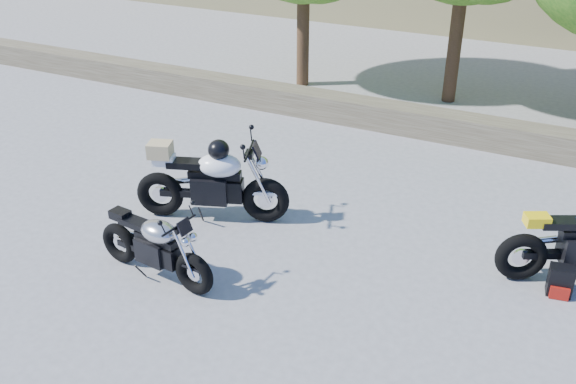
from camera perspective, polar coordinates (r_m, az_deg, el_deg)
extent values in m
plane|color=slate|center=(8.28, -4.36, -7.23)|extent=(90.00, 90.00, 0.00)
cube|color=brown|center=(12.64, 8.34, 6.77)|extent=(22.00, 0.55, 0.50)
cylinder|color=#382314|center=(14.67, 1.36, 15.17)|extent=(0.28, 0.28, 3.02)
cylinder|color=#382314|center=(13.99, 14.84, 14.36)|extent=(0.28, 0.28, 3.36)
torus|color=black|center=(7.84, -8.34, -7.20)|extent=(0.57, 0.20, 0.56)
torus|color=black|center=(8.61, -14.73, -4.40)|extent=(0.57, 0.20, 0.56)
cylinder|color=silver|center=(7.84, -8.34, -7.20)|extent=(0.19, 0.06, 0.19)
cylinder|color=silver|center=(8.61, -14.73, -4.40)|extent=(0.19, 0.06, 0.19)
cube|color=black|center=(8.17, -11.85, -5.09)|extent=(0.45, 0.31, 0.31)
cube|color=black|center=(8.03, -11.67, -4.08)|extent=(0.62, 0.21, 0.09)
ellipsoid|color=#B3B3B8|center=(7.93, -11.43, -3.46)|extent=(0.54, 0.39, 0.27)
cube|color=black|center=(8.17, -13.39, -2.67)|extent=(0.46, 0.24, 0.08)
cube|color=black|center=(8.33, -14.69, -1.94)|extent=(0.26, 0.20, 0.11)
cylinder|color=black|center=(7.61, -9.66, -2.94)|extent=(0.09, 0.58, 0.03)
sphere|color=silver|center=(7.60, -8.78, -4.20)|extent=(0.16, 0.16, 0.16)
torus|color=black|center=(9.20, -2.00, -0.72)|extent=(0.71, 0.40, 0.69)
torus|color=black|center=(9.54, -11.29, -0.18)|extent=(0.71, 0.40, 0.69)
cylinder|color=silver|center=(9.20, -2.00, -0.72)|extent=(0.24, 0.12, 0.24)
cylinder|color=silver|center=(9.54, -11.29, -0.18)|extent=(0.24, 0.12, 0.24)
cube|color=black|center=(9.28, -6.90, 0.26)|extent=(0.60, 0.48, 0.39)
cube|color=black|center=(9.16, -6.53, 1.56)|extent=(0.77, 0.42, 0.11)
ellipsoid|color=white|center=(9.08, -6.11, 2.39)|extent=(0.73, 0.60, 0.33)
cube|color=black|center=(9.19, -9.01, 2.52)|extent=(0.59, 0.41, 0.10)
cube|color=white|center=(9.26, -10.97, 2.84)|extent=(0.36, 0.31, 0.14)
cylinder|color=black|center=(8.89, -3.46, 3.70)|extent=(0.27, 0.68, 0.03)
sphere|color=silver|center=(8.94, -2.34, 2.58)|extent=(0.19, 0.19, 0.19)
ellipsoid|color=black|center=(8.98, -6.19, 3.76)|extent=(0.39, 0.40, 0.29)
cube|color=tan|center=(9.21, -11.31, 3.71)|extent=(0.40, 0.37, 0.22)
torus|color=black|center=(8.48, 20.00, -5.44)|extent=(0.66, 0.44, 0.65)
cylinder|color=silver|center=(8.48, 20.00, -5.44)|extent=(0.22, 0.14, 0.22)
cube|color=black|center=(8.39, 23.15, -2.54)|extent=(0.56, 0.43, 0.09)
cube|color=yellow|center=(8.26, 21.26, -2.33)|extent=(0.35, 0.31, 0.13)
cube|color=black|center=(8.46, 23.06, -7.26)|extent=(0.31, 0.25, 0.39)
cube|color=maroon|center=(8.42, 22.97, -8.31)|extent=(0.23, 0.08, 0.16)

